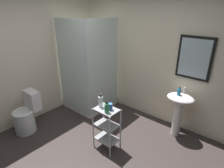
{
  "coord_description": "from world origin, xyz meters",
  "views": [
    {
      "loc": [
        1.65,
        -1.39,
        2.2
      ],
      "look_at": [
        -0.15,
        0.73,
        1.03
      ],
      "focal_mm": 29.69,
      "sensor_mm": 36.0,
      "label": 1
    }
  ],
  "objects_px": {
    "pedestal_sink": "(179,107)",
    "body_wash_bottle_green": "(107,108)",
    "shower_stall": "(90,89)",
    "hand_soap_bottle": "(179,91)",
    "toilet": "(27,116)",
    "lotion_bottle_white": "(101,101)",
    "rinse_cup": "(110,107)",
    "storage_cart": "(107,126)"
  },
  "relations": [
    {
      "from": "pedestal_sink",
      "to": "rinse_cup",
      "type": "distance_m",
      "value": 1.27
    },
    {
      "from": "hand_soap_bottle",
      "to": "rinse_cup",
      "type": "relative_size",
      "value": 1.36
    },
    {
      "from": "toilet",
      "to": "pedestal_sink",
      "type": "bearing_deg",
      "value": 37.69
    },
    {
      "from": "body_wash_bottle_green",
      "to": "rinse_cup",
      "type": "bearing_deg",
      "value": 100.38
    },
    {
      "from": "pedestal_sink",
      "to": "hand_soap_bottle",
      "type": "xyz_separation_m",
      "value": [
        -0.03,
        -0.03,
        0.29
      ]
    },
    {
      "from": "shower_stall",
      "to": "lotion_bottle_white",
      "type": "distance_m",
      "value": 1.37
    },
    {
      "from": "pedestal_sink",
      "to": "body_wash_bottle_green",
      "type": "xyz_separation_m",
      "value": [
        -0.66,
        -1.15,
        0.24
      ]
    },
    {
      "from": "shower_stall",
      "to": "toilet",
      "type": "xyz_separation_m",
      "value": [
        -0.28,
        -1.35,
        -0.15
      ]
    },
    {
      "from": "storage_cart",
      "to": "hand_soap_bottle",
      "type": "height_order",
      "value": "hand_soap_bottle"
    },
    {
      "from": "body_wash_bottle_green",
      "to": "pedestal_sink",
      "type": "bearing_deg",
      "value": 60.42
    },
    {
      "from": "pedestal_sink",
      "to": "storage_cart",
      "type": "height_order",
      "value": "pedestal_sink"
    },
    {
      "from": "hand_soap_bottle",
      "to": "toilet",
      "type": "bearing_deg",
      "value": -142.34
    },
    {
      "from": "toilet",
      "to": "body_wash_bottle_green",
      "type": "height_order",
      "value": "body_wash_bottle_green"
    },
    {
      "from": "pedestal_sink",
      "to": "rinse_cup",
      "type": "height_order",
      "value": "rinse_cup"
    },
    {
      "from": "toilet",
      "to": "shower_stall",
      "type": "bearing_deg",
      "value": 78.37
    },
    {
      "from": "storage_cart",
      "to": "hand_soap_bottle",
      "type": "xyz_separation_m",
      "value": [
        0.69,
        1.06,
        0.44
      ]
    },
    {
      "from": "storage_cart",
      "to": "pedestal_sink",
      "type": "bearing_deg",
      "value": 56.26
    },
    {
      "from": "toilet",
      "to": "storage_cart",
      "type": "relative_size",
      "value": 1.03
    },
    {
      "from": "shower_stall",
      "to": "hand_soap_bottle",
      "type": "height_order",
      "value": "shower_stall"
    },
    {
      "from": "pedestal_sink",
      "to": "storage_cart",
      "type": "relative_size",
      "value": 1.09
    },
    {
      "from": "shower_stall",
      "to": "hand_soap_bottle",
      "type": "distance_m",
      "value": 1.95
    },
    {
      "from": "pedestal_sink",
      "to": "toilet",
      "type": "xyz_separation_m",
      "value": [
        -2.19,
        -1.69,
        -0.26
      ]
    },
    {
      "from": "pedestal_sink",
      "to": "toilet",
      "type": "bearing_deg",
      "value": -142.31
    },
    {
      "from": "pedestal_sink",
      "to": "body_wash_bottle_green",
      "type": "relative_size",
      "value": 4.42
    },
    {
      "from": "storage_cart",
      "to": "lotion_bottle_white",
      "type": "xyz_separation_m",
      "value": [
        -0.11,
        -0.01,
        0.4
      ]
    },
    {
      "from": "shower_stall",
      "to": "rinse_cup",
      "type": "height_order",
      "value": "shower_stall"
    },
    {
      "from": "toilet",
      "to": "lotion_bottle_white",
      "type": "distance_m",
      "value": 1.57
    },
    {
      "from": "body_wash_bottle_green",
      "to": "rinse_cup",
      "type": "distance_m",
      "value": 0.1
    },
    {
      "from": "rinse_cup",
      "to": "body_wash_bottle_green",
      "type": "bearing_deg",
      "value": -79.62
    },
    {
      "from": "shower_stall",
      "to": "hand_soap_bottle",
      "type": "bearing_deg",
      "value": 9.47
    },
    {
      "from": "shower_stall",
      "to": "pedestal_sink",
      "type": "distance_m",
      "value": 1.95
    },
    {
      "from": "pedestal_sink",
      "to": "hand_soap_bottle",
      "type": "relative_size",
      "value": 5.68
    },
    {
      "from": "body_wash_bottle_green",
      "to": "rinse_cup",
      "type": "height_order",
      "value": "body_wash_bottle_green"
    },
    {
      "from": "toilet",
      "to": "lotion_bottle_white",
      "type": "relative_size",
      "value": 3.34
    },
    {
      "from": "hand_soap_bottle",
      "to": "rinse_cup",
      "type": "xyz_separation_m",
      "value": [
        -0.64,
        -1.03,
        -0.08
      ]
    },
    {
      "from": "shower_stall",
      "to": "storage_cart",
      "type": "bearing_deg",
      "value": -32.08
    },
    {
      "from": "toilet",
      "to": "lotion_bottle_white",
      "type": "xyz_separation_m",
      "value": [
        1.35,
        0.6,
        0.52
      ]
    },
    {
      "from": "shower_stall",
      "to": "toilet",
      "type": "bearing_deg",
      "value": -101.63
    },
    {
      "from": "hand_soap_bottle",
      "to": "lotion_bottle_white",
      "type": "bearing_deg",
      "value": -127.07
    },
    {
      "from": "shower_stall",
      "to": "rinse_cup",
      "type": "xyz_separation_m",
      "value": [
        1.24,
        -0.72,
        0.33
      ]
    },
    {
      "from": "body_wash_bottle_green",
      "to": "hand_soap_bottle",
      "type": "bearing_deg",
      "value": 61.08
    },
    {
      "from": "pedestal_sink",
      "to": "toilet",
      "type": "height_order",
      "value": "pedestal_sink"
    }
  ]
}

